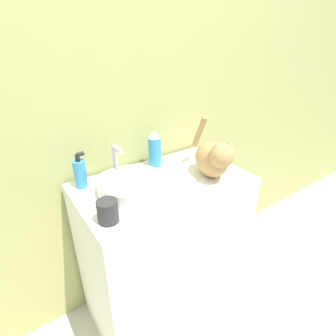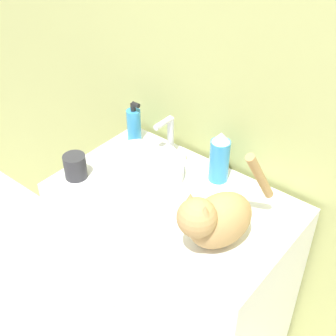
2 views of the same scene
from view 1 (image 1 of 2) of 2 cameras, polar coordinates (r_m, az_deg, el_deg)
ground_plane at (r=1.72m, az=4.76°, el=-32.48°), size 8.00×8.00×0.00m
wall_back at (r=1.36m, az=-8.31°, el=16.80°), size 6.00×0.05×2.50m
vanity_cabinet at (r=1.51m, az=-0.83°, el=-17.34°), size 0.82×0.51×0.86m
sink_basin at (r=1.17m, az=-7.89°, el=-3.62°), size 0.30×0.30×0.06m
faucet at (r=1.28m, az=-11.28°, el=1.06°), size 0.14×0.10×0.17m
cat at (r=1.27m, az=9.79°, el=2.20°), size 0.19×0.36×0.28m
soap_bottle at (r=1.23m, az=-18.56°, el=-1.10°), size 0.06×0.05×0.17m
spray_bottle at (r=1.36m, az=-2.91°, el=4.10°), size 0.07×0.07×0.19m
cup at (r=0.99m, az=-12.97°, el=-9.17°), size 0.08×0.08×0.09m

